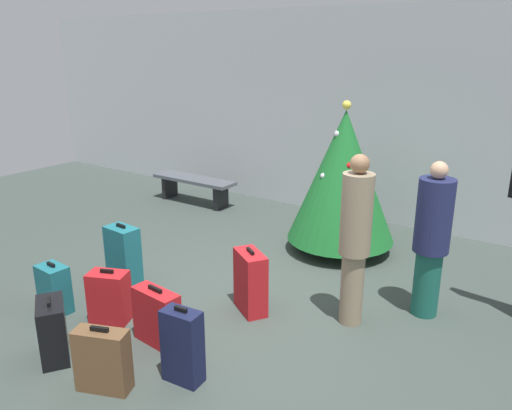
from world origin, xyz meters
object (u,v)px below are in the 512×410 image
(suitcase_3, at_px, (157,317))
(suitcase_6, at_px, (123,257))
(suitcase_5, at_px, (103,360))
(holiday_tree, at_px, (343,176))
(waiting_bench, at_px, (194,184))
(traveller_1, at_px, (355,237))
(suitcase_7, at_px, (183,346))
(suitcase_1, at_px, (53,331))
(suitcase_0, at_px, (54,289))
(suitcase_8, at_px, (250,282))
(suitcase_4, at_px, (109,297))
(traveller_0, at_px, (432,237))

(suitcase_3, bearing_deg, suitcase_6, 151.50)
(suitcase_3, relative_size, suitcase_5, 1.01)
(suitcase_3, distance_m, suitcase_6, 1.41)
(holiday_tree, bearing_deg, suitcase_5, -94.29)
(waiting_bench, height_order, traveller_1, traveller_1)
(traveller_1, height_order, suitcase_7, traveller_1)
(waiting_bench, xyz_separation_m, suitcase_6, (1.58, -3.08, 0.01))
(holiday_tree, height_order, suitcase_6, holiday_tree)
(suitcase_7, bearing_deg, waiting_bench, 130.23)
(suitcase_1, bearing_deg, suitcase_5, -2.82)
(traveller_1, height_order, suitcase_3, traveller_1)
(suitcase_0, height_order, suitcase_1, suitcase_1)
(traveller_1, height_order, suitcase_1, traveller_1)
(suitcase_3, xyz_separation_m, suitcase_8, (0.39, 1.04, 0.06))
(waiting_bench, height_order, suitcase_7, suitcase_7)
(suitcase_4, xyz_separation_m, suitcase_6, (-0.51, 0.65, 0.10))
(suitcase_1, distance_m, suitcase_8, 2.03)
(holiday_tree, xyz_separation_m, suitcase_6, (-1.67, -2.53, -0.71))
(suitcase_1, height_order, suitcase_6, suitcase_6)
(suitcase_1, bearing_deg, waiting_bench, 116.13)
(traveller_0, height_order, suitcase_8, traveller_0)
(traveller_0, relative_size, traveller_1, 0.94)
(suitcase_3, xyz_separation_m, suitcase_6, (-1.23, 0.67, 0.10))
(suitcase_6, bearing_deg, traveller_0, 23.49)
(suitcase_5, bearing_deg, traveller_1, 60.21)
(traveller_0, relative_size, suitcase_3, 2.82)
(traveller_1, height_order, suitcase_6, traveller_1)
(waiting_bench, distance_m, suitcase_3, 4.69)
(waiting_bench, xyz_separation_m, suitcase_3, (2.81, -3.75, -0.08))
(waiting_bench, xyz_separation_m, traveller_0, (4.80, -1.68, 0.53))
(waiting_bench, bearing_deg, suitcase_5, -56.88)
(traveller_0, bearing_deg, suitcase_4, -142.86)
(traveller_0, bearing_deg, suitcase_3, -133.86)
(waiting_bench, bearing_deg, suitcase_3, -53.14)
(suitcase_6, bearing_deg, suitcase_0, -99.02)
(waiting_bench, relative_size, suitcase_0, 2.89)
(traveller_1, xyz_separation_m, suitcase_5, (-1.27, -2.21, -0.69))
(traveller_0, bearing_deg, suitcase_6, -156.51)
(traveller_1, bearing_deg, traveller_0, 46.67)
(holiday_tree, bearing_deg, suitcase_6, -123.35)
(suitcase_0, distance_m, suitcase_5, 1.61)
(traveller_1, relative_size, suitcase_7, 2.54)
(suitcase_4, relative_size, suitcase_6, 0.75)
(suitcase_0, distance_m, suitcase_3, 1.39)
(suitcase_1, relative_size, suitcase_6, 0.77)
(holiday_tree, relative_size, waiting_bench, 1.26)
(suitcase_0, xyz_separation_m, suitcase_6, (0.14, 0.87, 0.11))
(suitcase_0, xyz_separation_m, suitcase_8, (1.76, 1.24, 0.07))
(suitcase_4, distance_m, suitcase_5, 1.16)
(suitcase_4, bearing_deg, suitcase_0, -161.61)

